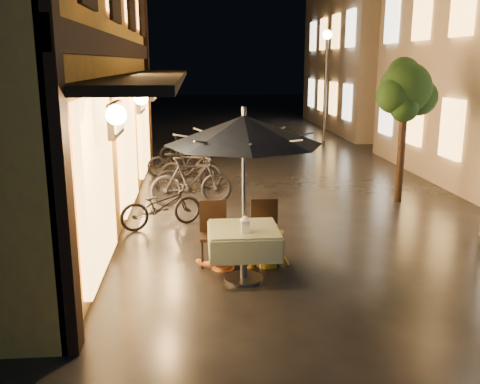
{
  "coord_description": "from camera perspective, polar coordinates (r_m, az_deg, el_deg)",
  "views": [
    {
      "loc": [
        -2.12,
        -6.73,
        3.03
      ],
      "look_at": [
        -1.45,
        0.98,
        1.15
      ],
      "focal_mm": 40.0,
      "sensor_mm": 36.0,
      "label": 1
    }
  ],
  "objects": [
    {
      "name": "person_orange",
      "position": [
        8.01,
        -2.29,
        -3.0
      ],
      "size": [
        0.75,
        0.6,
        1.47
      ],
      "primitive_type": "imported",
      "rotation": [
        0.0,
        0.0,
        3.21
      ],
      "color": "#C3642A",
      "rests_on": "ground"
    },
    {
      "name": "street_tree",
      "position": [
        12.13,
        17.28,
        10.18
      ],
      "size": [
        1.43,
        1.2,
        3.15
      ],
      "color": "black",
      "rests_on": "ground"
    },
    {
      "name": "cafe_chair_left",
      "position": [
        8.24,
        -2.86,
        -3.97
      ],
      "size": [
        0.42,
        0.42,
        0.97
      ],
      "color": "black",
      "rests_on": "ground"
    },
    {
      "name": "cafe_table",
      "position": [
        7.55,
        0.39,
        -5.23
      ],
      "size": [
        0.99,
        0.99,
        0.78
      ],
      "color": "#59595E",
      "rests_on": "ground"
    },
    {
      "name": "table_lantern",
      "position": [
        7.22,
        0.57,
        -3.36
      ],
      "size": [
        0.16,
        0.16,
        0.25
      ],
      "color": "white",
      "rests_on": "cafe_table"
    },
    {
      "name": "patio_umbrella",
      "position": [
        7.19,
        0.41,
        6.6
      ],
      "size": [
        2.16,
        2.16,
        2.46
      ],
      "color": "#59595E",
      "rests_on": "ground"
    },
    {
      "name": "east_building_far",
      "position": [
        26.54,
        16.85,
        14.46
      ],
      "size": [
        7.3,
        10.3,
        7.3
      ],
      "color": "#A18F80",
      "rests_on": "ground"
    },
    {
      "name": "cafe_chair_right",
      "position": [
        8.3,
        2.68,
        -3.83
      ],
      "size": [
        0.42,
        0.42,
        0.97
      ],
      "color": "black",
      "rests_on": "ground"
    },
    {
      "name": "bicycle_0",
      "position": [
        10.11,
        -8.41,
        -1.46
      ],
      "size": [
        1.68,
        1.16,
        0.83
      ],
      "primitive_type": "imported",
      "rotation": [
        0.0,
        0.0,
        1.99
      ],
      "color": "black",
      "rests_on": "ground"
    },
    {
      "name": "streetlamp_far",
      "position": [
        21.35,
        9.18,
        13.19
      ],
      "size": [
        0.36,
        0.36,
        4.23
      ],
      "color": "#59595E",
      "rests_on": "ground"
    },
    {
      "name": "ground",
      "position": [
        7.68,
        11.67,
        -9.89
      ],
      "size": [
        90.0,
        90.0,
        0.0
      ],
      "primitive_type": "plane",
      "color": "black",
      "rests_on": "ground"
    },
    {
      "name": "bicycle_5",
      "position": [
        16.08,
        -5.96,
        4.42
      ],
      "size": [
        1.62,
        0.76,
        0.94
      ],
      "primitive_type": "imported",
      "rotation": [
        0.0,
        0.0,
        1.36
      ],
      "color": "black",
      "rests_on": "ground"
    },
    {
      "name": "bicycle_1",
      "position": [
        11.58,
        -5.2,
        1.16
      ],
      "size": [
        1.83,
        0.72,
        1.07
      ],
      "primitive_type": "imported",
      "rotation": [
        0.0,
        0.0,
        1.69
      ],
      "color": "black",
      "rests_on": "ground"
    },
    {
      "name": "bicycle_3",
      "position": [
        13.25,
        -5.24,
        2.48
      ],
      "size": [
        1.64,
        0.91,
        0.95
      ],
      "primitive_type": "imported",
      "rotation": [
        0.0,
        0.0,
        1.26
      ],
      "color": "black",
      "rests_on": "ground"
    },
    {
      "name": "person_yellow",
      "position": [
        8.05,
        2.98,
        -3.35
      ],
      "size": [
        0.95,
        0.65,
        1.35
      ],
      "primitive_type": "imported",
      "rotation": [
        0.0,
        0.0,
        3.32
      ],
      "color": "gold",
      "rests_on": "ground"
    },
    {
      "name": "bicycle_2",
      "position": [
        12.84,
        -5.54,
        1.98
      ],
      "size": [
        1.79,
        1.22,
        0.89
      ],
      "primitive_type": "imported",
      "rotation": [
        0.0,
        0.0,
        1.99
      ],
      "color": "black",
      "rests_on": "ground"
    },
    {
      "name": "bicycle_4",
      "position": [
        14.72,
        -6.75,
        3.39
      ],
      "size": [
        1.71,
        0.87,
        0.86
      ],
      "primitive_type": "imported",
      "rotation": [
        0.0,
        0.0,
        1.76
      ],
      "color": "black",
      "rests_on": "ground"
    }
  ]
}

